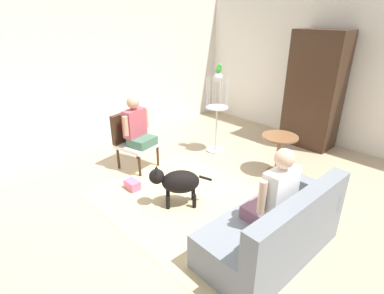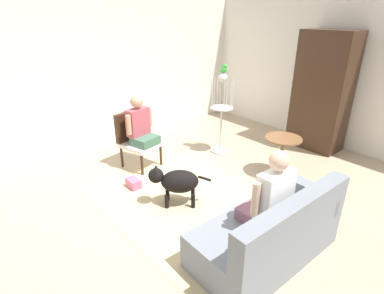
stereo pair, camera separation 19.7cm
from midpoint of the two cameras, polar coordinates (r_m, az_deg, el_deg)
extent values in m
plane|color=tan|center=(4.44, 2.40, -9.62)|extent=(8.07, 8.07, 0.00)
cube|color=silver|center=(6.63, 25.38, 12.69)|extent=(6.18, 0.12, 2.83)
cube|color=silver|center=(6.31, -13.71, 13.80)|extent=(0.12, 7.32, 2.83)
cube|color=#C6B284|center=(4.26, 2.15, -11.19)|extent=(2.94, 2.07, 0.01)
cube|color=slate|center=(3.55, 14.91, -16.29)|extent=(0.88, 1.67, 0.42)
cube|color=slate|center=(3.16, 20.55, -12.83)|extent=(0.23, 1.65, 0.45)
cube|color=slate|center=(3.90, 21.95, -7.69)|extent=(0.84, 0.21, 0.21)
cube|color=#9EB2B7|center=(2.98, 13.78, -16.44)|extent=(0.11, 0.32, 0.28)
cylinder|color=#382316|center=(5.29, -4.83, -1.52)|extent=(0.04, 0.04, 0.38)
cylinder|color=#382316|center=(5.00, -8.28, -3.28)|extent=(0.04, 0.04, 0.38)
cylinder|color=#382316|center=(5.60, -8.59, -0.20)|extent=(0.04, 0.04, 0.38)
cylinder|color=#382316|center=(5.33, -12.03, -1.78)|extent=(0.04, 0.04, 0.38)
cube|color=white|center=(5.21, -8.59, 0.53)|extent=(0.69, 0.66, 0.06)
cube|color=#382316|center=(5.28, -10.73, 3.97)|extent=(0.19, 0.56, 0.50)
cube|color=#7F5266|center=(3.41, 14.31, -12.09)|extent=(0.37, 0.43, 0.14)
cube|color=white|center=(3.17, 17.07, -8.50)|extent=(0.19, 0.42, 0.50)
sphere|color=#DDB293|center=(2.99, 17.91, -2.48)|extent=(0.20, 0.20, 0.20)
cylinder|color=#DDB293|center=(3.00, 13.75, -9.52)|extent=(0.08, 0.08, 0.35)
cylinder|color=#DDB293|center=(3.36, 19.00, -6.32)|extent=(0.08, 0.08, 0.35)
cube|color=#416955|center=(5.09, -7.68, 1.23)|extent=(0.42, 0.46, 0.14)
cube|color=#B24C59|center=(5.08, -9.02, 4.68)|extent=(0.26, 0.42, 0.45)
sphere|color=tan|center=(4.98, -9.27, 8.46)|extent=(0.21, 0.21, 0.21)
cylinder|color=tan|center=(5.20, -6.86, 5.53)|extent=(0.08, 0.08, 0.32)
cylinder|color=tan|center=(4.89, -10.69, 4.08)|extent=(0.08, 0.08, 0.32)
cylinder|color=brown|center=(5.00, 17.93, 1.53)|extent=(0.57, 0.57, 0.02)
cylinder|color=brown|center=(5.13, 17.47, -1.87)|extent=(0.06, 0.06, 0.63)
cylinder|color=brown|center=(5.26, 17.07, -4.83)|extent=(0.31, 0.31, 0.03)
ellipsoid|color=black|center=(4.13, -0.94, -6.50)|extent=(0.57, 0.60, 0.32)
sphere|color=black|center=(4.10, -5.43, -5.38)|extent=(0.21, 0.21, 0.21)
cone|color=black|center=(4.00, -5.53, -4.44)|extent=(0.06, 0.06, 0.06)
cone|color=black|center=(4.09, -5.44, -3.76)|extent=(0.06, 0.06, 0.06)
cylinder|color=black|center=(4.13, 3.76, -5.95)|extent=(0.14, 0.16, 0.10)
cylinder|color=black|center=(4.19, -3.40, -10.23)|extent=(0.06, 0.06, 0.20)
cylinder|color=black|center=(4.35, -3.32, -8.83)|extent=(0.06, 0.06, 0.20)
cylinder|color=black|center=(4.19, 1.59, -10.18)|extent=(0.06, 0.06, 0.20)
cylinder|color=black|center=(4.35, 1.47, -8.79)|extent=(0.06, 0.06, 0.20)
cylinder|color=silver|center=(5.90, 6.22, -0.63)|extent=(0.36, 0.36, 0.03)
cylinder|color=silver|center=(5.75, 6.40, 3.13)|extent=(0.04, 0.04, 0.86)
cylinder|color=silver|center=(5.61, 6.61, 7.33)|extent=(0.42, 0.42, 0.02)
cylinder|color=silver|center=(5.41, 8.30, 9.67)|extent=(0.01, 0.01, 0.54)
cylinder|color=silver|center=(5.52, 8.82, 9.92)|extent=(0.01, 0.01, 0.54)
cylinder|color=silver|center=(5.63, 8.54, 10.23)|extent=(0.01, 0.01, 0.54)
cylinder|color=silver|center=(5.71, 7.60, 10.47)|extent=(0.01, 0.01, 0.54)
cylinder|color=silver|center=(5.72, 6.36, 10.56)|extent=(0.01, 0.01, 0.54)
cylinder|color=silver|center=(5.67, 5.25, 10.47)|extent=(0.01, 0.01, 0.54)
cylinder|color=silver|center=(5.56, 4.68, 10.23)|extent=(0.01, 0.01, 0.54)
cylinder|color=silver|center=(5.44, 4.89, 9.93)|extent=(0.01, 0.01, 0.54)
cylinder|color=silver|center=(5.36, 5.83, 9.67)|extent=(0.01, 0.01, 0.54)
cylinder|color=silver|center=(5.35, 7.15, 9.57)|extent=(0.01, 0.01, 0.54)
sphere|color=silver|center=(5.48, 6.88, 12.80)|extent=(0.17, 0.17, 0.17)
ellipsoid|color=green|center=(5.44, 7.09, 14.33)|extent=(0.09, 0.10, 0.13)
sphere|color=green|center=(5.42, 7.28, 14.93)|extent=(0.07, 0.07, 0.07)
cone|color=#D8BF4C|center=(5.39, 7.56, 14.88)|extent=(0.03, 0.02, 0.02)
ellipsoid|color=green|center=(5.48, 6.75, 13.89)|extent=(0.12, 0.03, 0.04)
cube|color=#382316|center=(6.28, 24.12, 9.39)|extent=(0.95, 0.56, 2.19)
cube|color=#D8668C|center=(4.72, -9.77, -6.76)|extent=(0.24, 0.15, 0.14)
camera|label=1|loc=(0.10, -88.63, 0.60)|focal=28.36mm
camera|label=2|loc=(0.10, 91.37, -0.60)|focal=28.36mm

